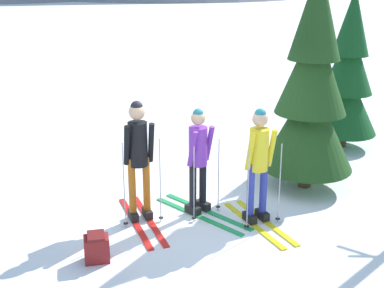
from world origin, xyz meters
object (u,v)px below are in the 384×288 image
object	(u,v)px
skier_in_yellow	(259,161)
pine_tree_mid	(311,90)
pine_tree_near	(348,77)
backpack_on_snow_front	(97,248)
skier_in_black	(138,154)
skier_in_purple	(199,158)

from	to	relation	value
skier_in_yellow	pine_tree_mid	size ratio (longest dim) A/B	0.47
skier_in_yellow	pine_tree_near	bearing A→B (deg)	44.81
pine_tree_near	backpack_on_snow_front	size ratio (longest dim) A/B	8.60
pine_tree_near	backpack_on_snow_front	distance (m)	6.52
pine_tree_near	pine_tree_mid	distance (m)	2.50
skier_in_black	skier_in_purple	bearing A→B (deg)	0.83
skier_in_purple	skier_in_yellow	world-z (taller)	skier_in_yellow
skier_in_yellow	backpack_on_snow_front	bearing A→B (deg)	-165.99
skier_in_yellow	backpack_on_snow_front	distance (m)	2.58
pine_tree_mid	backpack_on_snow_front	distance (m)	4.31
skier_in_yellow	pine_tree_near	distance (m)	4.19
skier_in_black	pine_tree_mid	size ratio (longest dim) A/B	0.49
skier_in_black	pine_tree_mid	xyz separation A→B (m)	(2.95, 0.61, 0.66)
skier_in_purple	pine_tree_near	distance (m)	4.49
skier_in_purple	backpack_on_snow_front	bearing A→B (deg)	-146.05
skier_in_black	skier_in_yellow	world-z (taller)	skier_in_black
skier_in_purple	pine_tree_mid	distance (m)	2.28
skier_in_purple	backpack_on_snow_front	distance (m)	2.07
pine_tree_mid	skier_in_yellow	bearing A→B (deg)	-139.35
pine_tree_mid	backpack_on_snow_front	xyz separation A→B (m)	(-3.66, -1.69, -1.52)
pine_tree_near	pine_tree_mid	bearing A→B (deg)	-132.39
pine_tree_mid	backpack_on_snow_front	bearing A→B (deg)	-155.26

